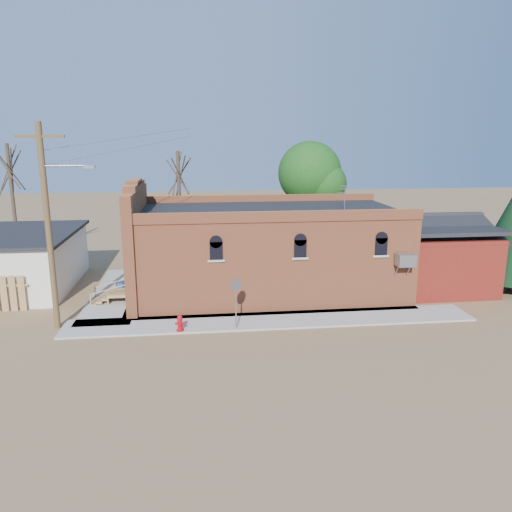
{
  "coord_description": "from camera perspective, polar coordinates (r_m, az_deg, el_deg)",
  "views": [
    {
      "loc": [
        -1.82,
        -20.79,
        8.34
      ],
      "look_at": [
        1.12,
        4.05,
        2.4
      ],
      "focal_mm": 35.0,
      "sensor_mm": 36.0,
      "label": 1
    }
  ],
  "objects": [
    {
      "name": "tree_bare_far",
      "position": [
        36.91,
        -26.36,
        8.92
      ],
      "size": [
        2.8,
        2.8,
        8.16
      ],
      "color": "#49352A",
      "rests_on": "ground"
    },
    {
      "name": "utility_pole",
      "position": [
        23.15,
        -22.56,
        3.47
      ],
      "size": [
        3.12,
        0.26,
        9.0
      ],
      "color": "#46311C",
      "rests_on": "ground"
    },
    {
      "name": "fire_hydrant",
      "position": [
        22.25,
        -8.69,
        -7.58
      ],
      "size": [
        0.43,
        0.41,
        0.74
      ],
      "rotation": [
        0.0,
        0.0,
        0.25
      ],
      "color": "#A30911",
      "rests_on": "sidewalk_south"
    },
    {
      "name": "red_shed",
      "position": [
        30.09,
        19.68,
        0.93
      ],
      "size": [
        5.4,
        6.4,
        4.3
      ],
      "color": "#5E1E10",
      "rests_on": "ground"
    },
    {
      "name": "sidewalk_south",
      "position": [
        23.46,
        1.83,
        -7.37
      ],
      "size": [
        19.0,
        2.2,
        0.08
      ],
      "primitive_type": "cube",
      "color": "#9E9991",
      "rests_on": "ground"
    },
    {
      "name": "tree_leafy",
      "position": [
        35.25,
        6.15,
        9.37
      ],
      "size": [
        4.4,
        4.4,
        8.15
      ],
      "color": "#49352A",
      "rests_on": "ground"
    },
    {
      "name": "ground",
      "position": [
        22.47,
        -1.65,
        -8.43
      ],
      "size": [
        120.0,
        120.0,
        0.0
      ],
      "primitive_type": "plane",
      "color": "olive",
      "rests_on": "ground"
    },
    {
      "name": "trash_barrel",
      "position": [
        27.76,
        -15.22,
        -3.6
      ],
      "size": [
        0.59,
        0.59,
        0.78
      ],
      "primitive_type": "cylinder",
      "rotation": [
        0.0,
        0.0,
        -0.18
      ],
      "color": "navy",
      "rests_on": "sidewalk_west"
    },
    {
      "name": "tree_bare_near",
      "position": [
        33.89,
        -8.85,
        9.18
      ],
      "size": [
        2.8,
        2.8,
        7.65
      ],
      "color": "#49352A",
      "rests_on": "ground"
    },
    {
      "name": "brick_bar",
      "position": [
        27.18,
        0.73,
        0.61
      ],
      "size": [
        16.4,
        7.97,
        6.3
      ],
      "color": "#C1633B",
      "rests_on": "ground"
    },
    {
      "name": "stop_sign",
      "position": [
        21.83,
        -2.32,
        -3.88
      ],
      "size": [
        0.52,
        0.45,
        2.34
      ],
      "rotation": [
        0.0,
        0.0,
        0.26
      ],
      "color": "gray",
      "rests_on": "sidewalk_south"
    },
    {
      "name": "sidewalk_west",
      "position": [
        28.4,
        -15.57,
        -4.14
      ],
      "size": [
        2.6,
        10.0,
        0.08
      ],
      "primitive_type": "cube",
      "color": "#9E9991",
      "rests_on": "ground"
    }
  ]
}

